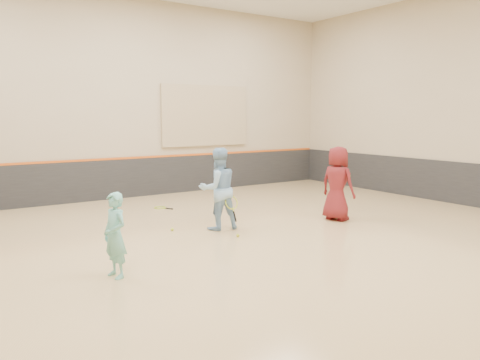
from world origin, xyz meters
TOP-DOWN VIEW (x-y plane):
  - room at (0.00, 0.00)m, footprint 15.04×12.04m
  - wainscot_back at (0.00, 5.97)m, footprint 14.90×0.04m
  - wainscot_right at (7.47, 0.00)m, footprint 0.04×11.90m
  - accent_stripe at (0.00, 5.96)m, footprint 14.90×0.03m
  - acoustic_panel at (2.80, 5.95)m, footprint 3.20×0.08m
  - girl at (-2.66, -0.83)m, footprint 0.42×0.55m
  - instructor at (0.27, 0.96)m, footprint 0.96×0.79m
  - young_man at (3.14, 0.18)m, footprint 0.73×0.97m
  - held_racket at (0.44, 0.69)m, footprint 0.33×0.33m
  - spare_racket at (0.16, 3.88)m, footprint 0.71×0.71m
  - ball_under_racket at (0.25, 0.14)m, footprint 0.07×0.07m
  - ball_in_hand at (3.26, -0.07)m, footprint 0.07×0.07m
  - ball_beside_spare at (-0.66, 1.37)m, footprint 0.07×0.07m

SIDE VIEW (x-z plane):
  - spare_racket at x=0.16m, z-range 0.00..0.04m
  - ball_under_racket at x=0.25m, z-range 0.00..0.07m
  - ball_beside_spare at x=-0.66m, z-range 0.00..0.07m
  - wainscot_back at x=0.00m, z-range 0.00..1.20m
  - wainscot_right at x=7.47m, z-range 0.00..1.20m
  - held_racket at x=0.44m, z-range 0.29..0.96m
  - girl at x=-2.66m, z-range 0.00..1.34m
  - room at x=0.00m, z-range -2.30..3.92m
  - young_man at x=3.14m, z-range 0.00..1.78m
  - instructor at x=0.27m, z-range 0.00..1.81m
  - ball_in_hand at x=3.26m, z-range 1.04..1.11m
  - accent_stripe at x=0.00m, z-range 1.19..1.25m
  - acoustic_panel at x=2.80m, z-range 1.50..3.50m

